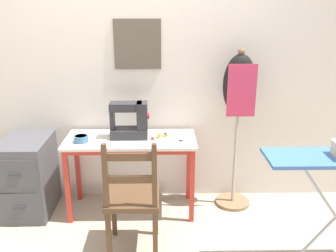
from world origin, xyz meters
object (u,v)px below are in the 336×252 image
object	(u,v)px
fabric_bowl	(81,139)
thread_spool_mid_table	(159,135)
scissors	(184,141)
sewing_machine	(131,121)
thread_spool_far_edge	(166,135)
thread_spool_near_machine	(153,138)
dress_form	(239,97)
wooden_chair	(132,199)
filing_cabinet	(29,176)

from	to	relation	value
fabric_bowl	thread_spool_mid_table	bearing A→B (deg)	7.71
scissors	thread_spool_mid_table	size ratio (longest dim) A/B	3.11
sewing_machine	thread_spool_far_edge	xyz separation A→B (m)	(0.29, 0.01, -0.13)
sewing_machine	thread_spool_near_machine	distance (m)	0.24
scissors	dress_form	distance (m)	0.61
thread_spool_mid_table	wooden_chair	world-z (taller)	wooden_chair
thread_spool_mid_table	filing_cabinet	world-z (taller)	thread_spool_mid_table
sewing_machine	fabric_bowl	distance (m)	0.45
thread_spool_far_edge	filing_cabinet	size ratio (longest dim) A/B	0.06
dress_form	wooden_chair	bearing A→B (deg)	-143.08
fabric_bowl	filing_cabinet	size ratio (longest dim) A/B	0.18
thread_spool_far_edge	fabric_bowl	bearing A→B (deg)	-170.29
sewing_machine	scissors	xyz separation A→B (m)	(0.45, -0.11, -0.15)
thread_spool_far_edge	filing_cabinet	distance (m)	1.29
filing_cabinet	thread_spool_far_edge	bearing A→B (deg)	1.54
fabric_bowl	thread_spool_near_machine	world-z (taller)	fabric_bowl
thread_spool_far_edge	filing_cabinet	xyz separation A→B (m)	(-1.23, -0.03, -0.37)
scissors	filing_cabinet	size ratio (longest dim) A/B	0.20
sewing_machine	thread_spool_mid_table	bearing A→B (deg)	-4.36
thread_spool_mid_table	filing_cabinet	xyz separation A→B (m)	(-1.18, -0.00, -0.38)
thread_spool_mid_table	wooden_chair	distance (m)	0.69
thread_spool_mid_table	filing_cabinet	distance (m)	1.24
sewing_machine	thread_spool_far_edge	size ratio (longest dim) A/B	8.10
fabric_bowl	dress_form	world-z (taller)	dress_form
sewing_machine	filing_cabinet	size ratio (longest dim) A/B	0.49
thread_spool_near_machine	thread_spool_far_edge	world-z (taller)	thread_spool_near_machine
fabric_bowl	filing_cabinet	world-z (taller)	fabric_bowl
thread_spool_mid_table	wooden_chair	xyz separation A→B (m)	(-0.20, -0.59, -0.29)
thread_spool_mid_table	wooden_chair	bearing A→B (deg)	-108.88
thread_spool_near_machine	thread_spool_mid_table	bearing A→B (deg)	41.63
sewing_machine	dress_form	distance (m)	0.95
fabric_bowl	wooden_chair	bearing A→B (deg)	-47.41
thread_spool_near_machine	wooden_chair	size ratio (longest dim) A/B	0.04
sewing_machine	thread_spool_mid_table	distance (m)	0.27
wooden_chair	dress_form	size ratio (longest dim) A/B	0.63
sewing_machine	thread_spool_far_edge	world-z (taller)	sewing_machine
filing_cabinet	thread_spool_near_machine	bearing A→B (deg)	-2.66
thread_spool_near_machine	sewing_machine	bearing A→B (deg)	158.80
scissors	thread_spool_mid_table	bearing A→B (deg)	156.33
thread_spool_near_machine	dress_form	xyz separation A→B (m)	(0.75, 0.13, 0.33)
fabric_bowl	thread_spool_far_edge	size ratio (longest dim) A/B	2.93
thread_spool_near_machine	thread_spool_far_edge	xyz separation A→B (m)	(0.11, 0.09, -0.00)
fabric_bowl	scissors	world-z (taller)	fabric_bowl
thread_spool_mid_table	filing_cabinet	size ratio (longest dim) A/B	0.06
thread_spool_near_machine	wooden_chair	bearing A→B (deg)	-104.89
fabric_bowl	thread_spool_mid_table	world-z (taller)	fabric_bowl
sewing_machine	fabric_bowl	xyz separation A→B (m)	(-0.42, -0.11, -0.12)
wooden_chair	filing_cabinet	bearing A→B (deg)	148.81
thread_spool_near_machine	filing_cabinet	size ratio (longest dim) A/B	0.05
fabric_bowl	filing_cabinet	xyz separation A→B (m)	(-0.52, 0.09, -0.39)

